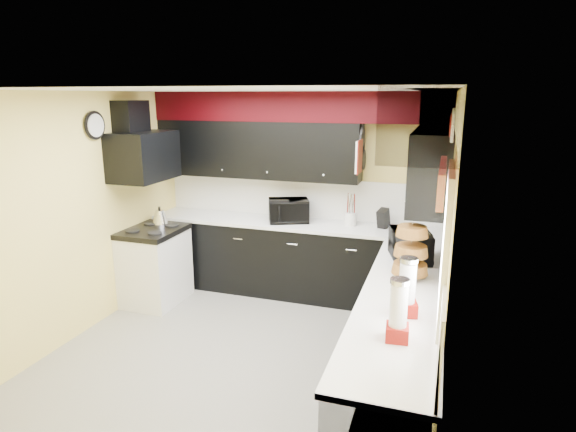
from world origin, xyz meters
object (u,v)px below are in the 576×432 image
Objects in this scene: toaster_oven at (289,211)px; utensil_crock at (351,219)px; kettle at (160,217)px; knife_block at (383,219)px; microwave at (411,245)px.

utensil_crock is at bearing -18.78° from toaster_oven.
kettle is (-2.26, -0.57, -0.02)m from utensil_crock.
microwave is at bearing -51.51° from knife_block.
microwave is 3.19× the size of utensil_crock.
microwave is at bearing -53.33° from utensil_crock.
kettle is at bearing -165.92° from utensil_crock.
microwave reaches higher than utensil_crock.
toaster_oven is at bearing 18.65° from kettle.
microwave is (1.54, -0.98, 0.00)m from toaster_oven.
utensil_crock is 0.69× the size of knife_block.
knife_block reaches higher than kettle.
toaster_oven is 2.11× the size of knife_block.
utensil_crock is (-0.77, 1.04, -0.06)m from microwave.
knife_block is (0.38, 0.00, 0.03)m from utensil_crock.
utensil_crock is 2.33m from kettle.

